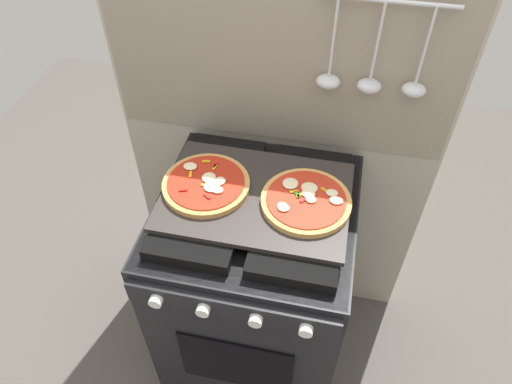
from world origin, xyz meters
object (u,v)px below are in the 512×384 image
Objects in this scene: stove at (256,285)px; baking_tray at (256,196)px; pizza_left at (206,184)px; pizza_right at (306,201)px.

baking_tray is (0.00, 0.00, 0.46)m from stove.
baking_tray is at bearing 0.86° from pizza_left.
pizza_left is 1.00× the size of pizza_right.
pizza_right is at bearing -0.50° from pizza_left.
stove is 1.67× the size of baking_tray.
pizza_right is at bearing -1.88° from baking_tray.
pizza_left is (-0.15, -0.00, 0.48)m from stove.
stove is 0.46m from baking_tray.
baking_tray is 2.11× the size of pizza_right.
baking_tray is 0.15m from pizza_left.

